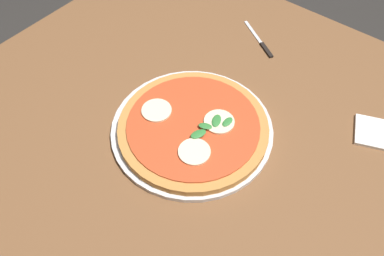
{
  "coord_description": "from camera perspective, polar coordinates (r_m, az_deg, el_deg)",
  "views": [
    {
      "loc": [
        -0.34,
        0.5,
        1.48
      ],
      "look_at": [
        0.02,
        0.05,
        0.75
      ],
      "focal_mm": 37.13,
      "sensor_mm": 36.0,
      "label": 1
    }
  ],
  "objects": [
    {
      "name": "serving_tray",
      "position": [
        0.93,
        -0.0,
        -0.15
      ],
      "size": [
        0.38,
        0.38,
        0.01
      ],
      "primitive_type": "cylinder",
      "color": "silver",
      "rests_on": "dining_table"
    },
    {
      "name": "pizza",
      "position": [
        0.91,
        0.17,
        0.12
      ],
      "size": [
        0.35,
        0.35,
        0.03
      ],
      "color": "#C6843F",
      "rests_on": "serving_tray"
    },
    {
      "name": "napkin",
      "position": [
        1.03,
        25.83,
        -0.87
      ],
      "size": [
        0.15,
        0.13,
        0.01
      ],
      "primitive_type": "cube",
      "rotation": [
        0.0,
        0.0,
        0.39
      ],
      "color": "white",
      "rests_on": "dining_table"
    },
    {
      "name": "knife",
      "position": [
        1.17,
        9.94,
        11.9
      ],
      "size": [
        0.15,
        0.1,
        0.01
      ],
      "color": "black",
      "rests_on": "dining_table"
    },
    {
      "name": "ground_plane",
      "position": [
        1.6,
        1.78,
        -15.94
      ],
      "size": [
        6.0,
        6.0,
        0.0
      ],
      "primitive_type": "plane",
      "color": "#2D2B28"
    },
    {
      "name": "dining_table",
      "position": [
        1.03,
        2.66,
        -2.31
      ],
      "size": [
        1.28,
        1.09,
        0.74
      ],
      "color": "brown",
      "rests_on": "ground_plane"
    }
  ]
}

